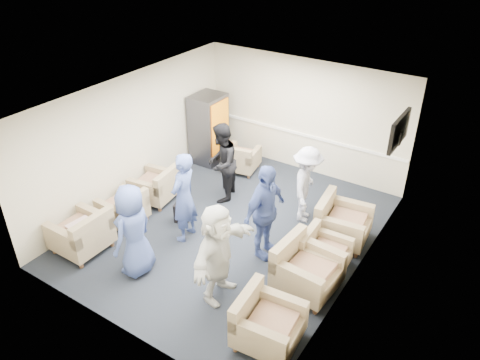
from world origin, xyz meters
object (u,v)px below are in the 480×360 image
Objects in this scene: armchair_right_midnear at (304,270)px; person_mid_left at (184,198)px; armchair_right_far at (340,223)px; armchair_left_mid at (125,210)px; person_back_left at (221,163)px; armchair_left_far at (157,187)px; person_back_right at (307,185)px; person_front_left at (133,231)px; armchair_right_near at (265,324)px; person_front_right at (218,253)px; armchair_corner at (240,160)px; armchair_left_near at (83,235)px; armchair_right_midfar at (322,254)px; person_mid_right at (265,212)px; vending_machine at (209,129)px.

armchair_right_midnear is 2.57m from person_mid_left.
armchair_right_far is at bearing 115.45° from person_mid_left.
armchair_right_midnear is 0.98× the size of armchair_right_far.
armchair_left_mid is 3.84m from armchair_right_midnear.
armchair_left_far is at bearing -72.90° from person_back_left.
person_back_right reaches higher than armchair_right_midnear.
person_front_left is (1.21, -0.91, 0.54)m from armchair_left_mid.
person_mid_left is at bearing -11.55° from person_back_left.
armchair_left_mid is 4.00m from armchair_right_near.
armchair_right_near is 1.30m from person_front_right.
armchair_left_mid is 0.92× the size of armchair_corner.
armchair_right_midfar is at bearing 117.15° from armchair_left_near.
armchair_left_far is 3.90m from armchair_right_midfar.
person_back_right reaches higher than armchair_right_midfar.
armchair_right_midfar is (3.86, 1.94, -0.05)m from armchair_left_near.
armchair_left_near is 3.34m from person_mid_right.
person_front_right is (-0.21, -2.71, 0.06)m from person_back_right.
vending_machine reaches higher than armchair_left_mid.
person_back_right is at bearing -18.01° from vending_machine.
armchair_right_midfar is at bearing -5.53° from armchair_right_near.
armchair_left_far is 3.92m from armchair_right_far.
person_mid_right is (1.51, 0.38, 0.02)m from person_mid_left.
armchair_left_far is at bearing 93.05° from person_back_right.
armchair_right_midnear is 0.58× the size of person_front_right.
person_back_left is (-2.73, 1.55, 0.50)m from armchair_right_midnear.
armchair_corner is at bearing 175.30° from person_back_left.
armchair_left_mid is at bearing 107.93° from person_back_right.
person_mid_right is at bearing 97.97° from person_mid_left.
vending_machine is at bearing -14.30° from armchair_corner.
person_front_left is 0.98× the size of person_back_left.
armchair_left_mid is 3.15m from armchair_corner.
armchair_left_near is 0.50× the size of person_mid_right.
armchair_left_far reaches higher than armchair_right_midfar.
armchair_corner is at bearing -3.64° from vending_machine.
armchair_left_near is 4.03m from armchair_right_midnear.
armchair_right_midfar is 0.47× the size of person_front_left.
armchair_corner is at bearing 151.20° from armchair_left_far.
vending_machine reaches higher than person_front_left.
armchair_corner is 1.10m from vending_machine.
person_mid_left reaches higher than person_back_left.
person_front_right reaches higher than armchair_right_midnear.
armchair_right_midnear reaches higher than armchair_left_mid.
person_mid_left is (-2.56, -0.59, 0.59)m from armchair_right_midfar.
person_mid_left is (1.31, 0.30, 0.58)m from armchair_left_mid.
armchair_left_near is 0.53× the size of person_front_left.
armchair_left_near is 4.76m from armchair_right_far.
armchair_left_mid is at bearing 110.70° from person_mid_right.
person_back_left is 0.95× the size of person_mid_right.
vending_machine is (-0.15, 2.13, 0.52)m from armchair_left_far.
armchair_right_midfar is 0.44× the size of person_mid_right.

